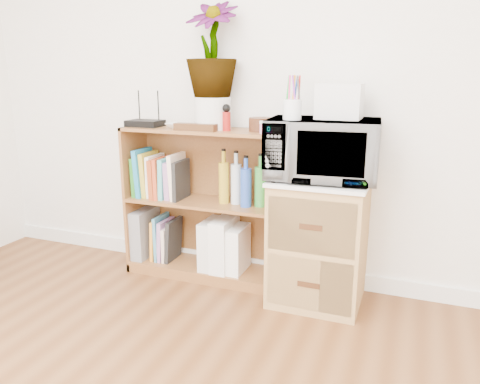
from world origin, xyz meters
The scene contains 21 objects.
skirting_board centered at (0.00, 2.24, 0.05)m, with size 4.00×0.02×0.10m, color white.
bookshelf centered at (-0.35, 2.10, 0.47)m, with size 1.00×0.30×0.95m, color brown.
wicker_unit centered at (0.40, 2.02, 0.35)m, with size 0.50×0.45×0.70m, color #9E7542.
microwave centered at (0.40, 2.02, 0.88)m, with size 0.58×0.39×0.32m, color silver.
pen_cup centered at (0.25, 1.92, 1.09)m, with size 0.09×0.09×0.10m, color white.
small_appliance centered at (0.47, 2.06, 1.13)m, with size 0.23×0.19×0.18m, color silver.
router centered at (-0.73, 2.08, 0.97)m, with size 0.22×0.15×0.04m, color black.
white_bowl centered at (-0.50, 2.07, 0.97)m, with size 0.13×0.13×0.03m, color silver.
plant_pot centered at (-0.29, 2.12, 1.04)m, with size 0.22×0.22×0.19m, color silver.
potted_plant centered at (-0.29, 2.12, 1.41)m, with size 0.30×0.30×0.54m, color #3A7E32.
trinket_box centered at (-0.34, 2.00, 0.97)m, with size 0.26×0.06×0.04m, color #3C2410.
kokeshi_doll centered at (-0.17, 2.06, 1.00)m, with size 0.05×0.05×0.11m, color maroon.
wooden_bowl centered at (0.02, 2.11, 0.99)m, with size 0.13×0.13×0.08m, color #351B0E.
paint_jars centered at (0.09, 2.01, 0.98)m, with size 0.11×0.04×0.06m, color pink.
file_box centered at (-0.79, 2.10, 0.23)m, with size 0.10×0.26×0.32m, color gray.
magazine_holder_left centered at (-0.29, 2.09, 0.22)m, with size 0.10×0.25×0.31m, color silver.
magazine_holder_mid centered at (-0.21, 2.09, 0.24)m, with size 0.11×0.27×0.33m, color white.
magazine_holder_right centered at (-0.11, 2.09, 0.21)m, with size 0.09×0.23×0.29m, color white.
cookbooks centered at (-0.65, 2.10, 0.63)m, with size 0.33×0.20×0.31m.
liquor_bottles centered at (-0.05, 2.10, 0.65)m, with size 0.38×0.07×0.32m.
lower_books centered at (-0.63, 2.10, 0.21)m, with size 0.16×0.19×0.30m.
Camera 1 is at (0.88, -0.45, 1.29)m, focal length 35.00 mm.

